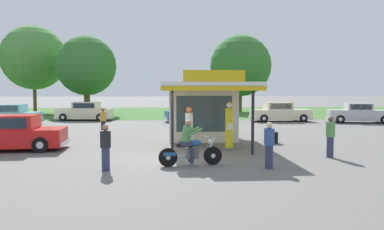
{
  "coord_description": "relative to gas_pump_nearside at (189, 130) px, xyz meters",
  "views": [
    {
      "loc": [
        -0.12,
        -13.94,
        2.58
      ],
      "look_at": [
        1.05,
        3.75,
        1.4
      ],
      "focal_mm": 34.35,
      "sensor_mm": 36.0,
      "label": 1
    }
  ],
  "objects": [
    {
      "name": "ground_plane",
      "position": [
        -0.8,
        -1.81,
        -0.86
      ],
      "size": [
        300.0,
        300.0,
        0.0
      ],
      "primitive_type": "plane",
      "color": "slate"
    },
    {
      "name": "grass_verge_strip",
      "position": [
        -0.8,
        28.19,
        -0.86
      ],
      "size": [
        120.0,
        24.0,
        0.01
      ],
      "primitive_type": "cube",
      "color": "#3D6B2D",
      "rests_on": "ground"
    },
    {
      "name": "service_station_kiosk",
      "position": [
        0.87,
        3.43,
        0.86
      ],
      "size": [
        4.13,
        7.55,
        3.37
      ],
      "color": "silver",
      "rests_on": "ground"
    },
    {
      "name": "gas_pump_nearside",
      "position": [
        0.0,
        0.0,
        0.0
      ],
      "size": [
        0.44,
        0.44,
        1.89
      ],
      "color": "slate",
      "rests_on": "ground"
    },
    {
      "name": "gas_pump_offside",
      "position": [
        1.75,
        0.0,
        0.1
      ],
      "size": [
        0.44,
        0.44,
        2.08
      ],
      "color": "slate",
      "rests_on": "ground"
    },
    {
      "name": "motorcycle_with_rider",
      "position": [
        -0.18,
        -3.29,
        -0.21
      ],
      "size": [
        2.21,
        0.72,
        1.58
      ],
      "color": "black",
      "rests_on": "ground"
    },
    {
      "name": "featured_classic_sedan",
      "position": [
        -7.88,
        0.49,
        -0.17
      ],
      "size": [
        5.21,
        2.25,
        1.53
      ],
      "color": "red",
      "rests_on": "ground"
    },
    {
      "name": "parked_car_back_row_far_left",
      "position": [
        -12.82,
        12.37,
        -0.16
      ],
      "size": [
        4.88,
        2.13,
        1.57
      ],
      "color": "#7AC6D1",
      "rests_on": "ground"
    },
    {
      "name": "parked_car_second_row_spare",
      "position": [
        1.47,
        14.49,
        -0.18
      ],
      "size": [
        5.62,
        2.65,
        1.49
      ],
      "color": "#19479E",
      "rests_on": "ground"
    },
    {
      "name": "parked_car_back_row_centre",
      "position": [
        14.41,
        12.65,
        -0.15
      ],
      "size": [
        5.23,
        2.92,
        1.58
      ],
      "color": "#B7B7BC",
      "rests_on": "ground"
    },
    {
      "name": "parked_car_back_row_right",
      "position": [
        -8.06,
        16.43,
        -0.13
      ],
      "size": [
        4.94,
        2.18,
        1.59
      ],
      "color": "beige",
      "rests_on": "ground"
    },
    {
      "name": "parked_car_back_row_centre_left",
      "position": [
        8.44,
        14.32,
        -0.13
      ],
      "size": [
        5.08,
        2.04,
        1.61
      ],
      "color": "beige",
      "rests_on": "ground"
    },
    {
      "name": "bystander_chatting_near_pumps",
      "position": [
        -4.72,
        6.08,
        -0.03
      ],
      "size": [
        0.34,
        0.34,
        1.57
      ],
      "color": "black",
      "rests_on": "ground"
    },
    {
      "name": "bystander_strolling_foreground",
      "position": [
        5.33,
        -2.08,
        -0.02
      ],
      "size": [
        0.34,
        0.34,
        1.6
      ],
      "color": "#2D3351",
      "rests_on": "ground"
    },
    {
      "name": "bystander_admiring_sedan",
      "position": [
        -2.92,
        -3.91,
        -0.08
      ],
      "size": [
        0.34,
        0.34,
        1.51
      ],
      "color": "#2D3351",
      "rests_on": "ground"
    },
    {
      "name": "bystander_standing_back_lot",
      "position": [
        2.42,
        -3.93,
        -0.05
      ],
      "size": [
        0.34,
        0.34,
        1.55
      ],
      "color": "#2D3351",
      "rests_on": "ground"
    },
    {
      "name": "tree_oak_left",
      "position": [
        -16.36,
        28.11,
        5.5
      ],
      "size": [
        7.36,
        7.36,
        10.04
      ],
      "color": "brown",
      "rests_on": "ground"
    },
    {
      "name": "tree_oak_far_left",
      "position": [
        7.92,
        28.41,
        4.61
      ],
      "size": [
        7.38,
        7.38,
        9.26
      ],
      "color": "brown",
      "rests_on": "ground"
    },
    {
      "name": "tree_oak_distant_spare",
      "position": [
        -9.6,
        24.49,
        4.36
      ],
      "size": [
        6.35,
        6.35,
        8.41
      ],
      "color": "brown",
      "rests_on": "ground"
    },
    {
      "name": "spare_tire_stack",
      "position": [
        4.19,
        1.89,
        -0.59
      ],
      "size": [
        0.6,
        0.6,
        0.54
      ],
      "color": "black",
      "rests_on": "ground"
    }
  ]
}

